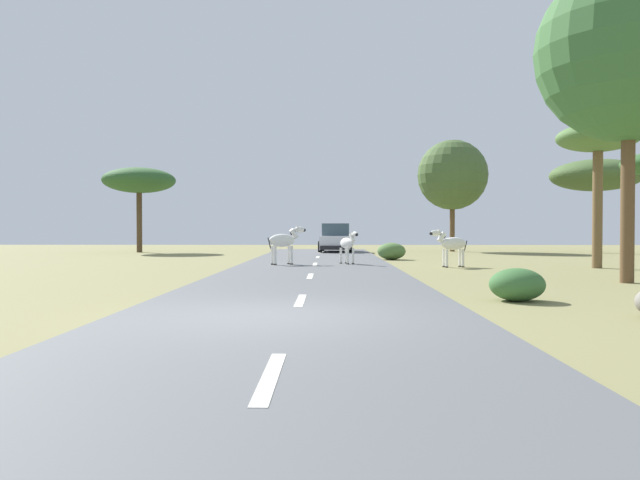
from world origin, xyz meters
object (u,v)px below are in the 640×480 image
(zebra_2, at_px, (451,244))
(tree_1, at_px, (598,141))
(zebra_1, at_px, (284,241))
(tree_4, at_px, (629,51))
(tree_3, at_px, (596,176))
(bush_2, at_px, (392,251))
(tree_5, at_px, (452,175))
(tree_2, at_px, (139,181))
(zebra_0, at_px, (348,244))
(car_0, at_px, (336,239))
(bush_1, at_px, (517,285))

(zebra_2, bearing_deg, tree_1, -109.37)
(zebra_1, bearing_deg, tree_1, 55.36)
(tree_4, bearing_deg, tree_3, 68.03)
(bush_2, bearing_deg, tree_5, 64.53)
(tree_5, relative_size, bush_2, 5.41)
(zebra_1, relative_size, zebra_2, 1.02)
(tree_2, xyz_separation_m, tree_4, (19.79, -20.78, 1.76))
(zebra_0, xyz_separation_m, car_0, (-0.33, 13.12, -0.01))
(tree_2, height_order, tree_4, tree_4)
(car_0, bearing_deg, zebra_1, 83.28)
(zebra_1, xyz_separation_m, tree_1, (11.69, -1.17, 3.70))
(tree_1, height_order, tree_4, tree_4)
(tree_1, bearing_deg, zebra_1, 174.27)
(tree_4, height_order, bush_1, tree_4)
(tree_5, bearing_deg, bush_1, -98.95)
(zebra_2, relative_size, tree_5, 0.21)
(zebra_1, distance_m, zebra_2, 6.44)
(tree_3, bearing_deg, bush_2, -148.46)
(tree_1, xyz_separation_m, tree_2, (-21.72, 14.68, -0.25))
(zebra_2, height_order, tree_5, tree_5)
(car_0, bearing_deg, zebra_2, 108.79)
(tree_1, bearing_deg, tree_5, 96.76)
(car_0, bearing_deg, tree_2, 2.62)
(zebra_0, bearing_deg, tree_3, -166.25)
(tree_2, bearing_deg, bush_2, -30.66)
(zebra_1, relative_size, tree_4, 0.18)
(tree_1, bearing_deg, zebra_0, 170.15)
(zebra_1, bearing_deg, zebra_0, 70.58)
(bush_1, bearing_deg, zebra_0, 104.31)
(car_0, relative_size, bush_1, 4.00)
(tree_3, bearing_deg, zebra_0, -141.04)
(tree_4, bearing_deg, zebra_0, 133.26)
(zebra_1, distance_m, tree_5, 18.57)
(tree_3, bearing_deg, tree_5, 163.17)
(tree_1, height_order, bush_2, tree_1)
(tree_4, bearing_deg, bush_2, 112.75)
(tree_2, bearing_deg, bush_1, -58.01)
(tree_2, distance_m, bush_1, 29.65)
(zebra_0, bearing_deg, zebra_2, 137.46)
(zebra_2, distance_m, tree_2, 22.05)
(tree_4, height_order, tree_5, tree_4)
(bush_1, height_order, bush_2, bush_2)
(car_0, xyz_separation_m, tree_4, (7.58, -20.82, 5.35))
(zebra_2, distance_m, tree_1, 6.54)
(tree_3, height_order, tree_4, tree_4)
(tree_5, bearing_deg, tree_3, -16.83)
(car_0, height_order, bush_1, car_0)
(tree_3, relative_size, tree_4, 0.65)
(car_0, bearing_deg, tree_1, 125.32)
(zebra_2, xyz_separation_m, bush_2, (-1.67, 5.55, -0.48))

